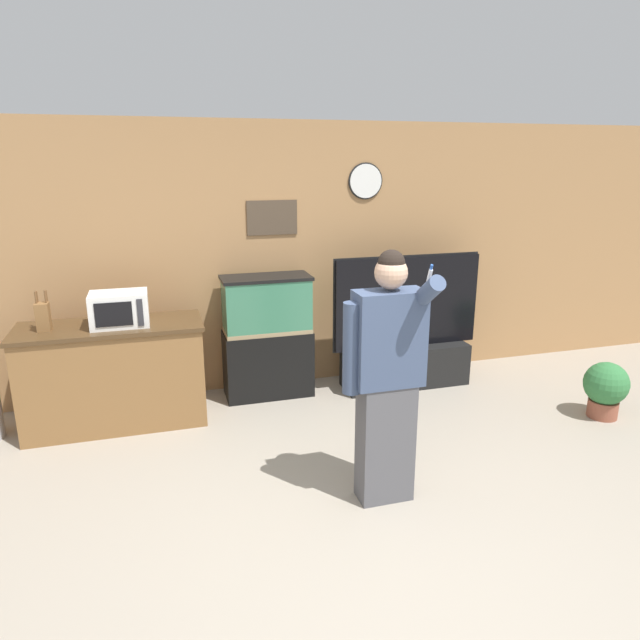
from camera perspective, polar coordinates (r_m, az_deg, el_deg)
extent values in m
plane|color=gray|center=(3.67, 6.37, -22.12)|extent=(18.00, 18.00, 0.00)
cube|color=#A87A4C|center=(5.66, -4.28, 6.17)|extent=(10.00, 0.06, 2.60)
cube|color=#4C3D2D|center=(5.56, -4.81, 10.17)|extent=(0.49, 0.02, 0.33)
cylinder|color=white|center=(5.80, 4.58, 13.68)|extent=(0.33, 0.03, 0.33)
cylinder|color=black|center=(5.80, 4.57, 13.68)|extent=(0.35, 0.01, 0.35)
cube|color=brown|center=(5.25, -19.85, -5.37)|extent=(1.48, 0.59, 0.87)
cube|color=#48321C|center=(5.11, -20.32, -0.65)|extent=(1.52, 0.63, 0.03)
cube|color=white|center=(5.03, -19.42, 1.05)|extent=(0.46, 0.33, 0.28)
cube|color=black|center=(4.87, -19.94, 0.53)|extent=(0.29, 0.01, 0.20)
cube|color=#2D2D33|center=(4.86, -17.54, 0.71)|extent=(0.05, 0.01, 0.23)
cube|color=brown|center=(5.12, -25.95, 0.29)|extent=(0.10, 0.12, 0.23)
cylinder|color=brown|center=(5.10, -26.56, 2.03)|extent=(0.02, 0.02, 0.10)
cylinder|color=brown|center=(5.09, -25.77, 2.12)|extent=(0.02, 0.02, 0.10)
cylinder|color=brown|center=(5.14, -26.47, 2.12)|extent=(0.02, 0.02, 0.09)
cylinder|color=brown|center=(5.13, -25.69, 2.19)|extent=(0.02, 0.02, 0.09)
cube|color=black|center=(5.60, -5.22, -4.31)|extent=(0.84, 0.40, 0.64)
cube|color=#937F5B|center=(5.50, -5.31, -0.96)|extent=(0.81, 0.39, 0.04)
cube|color=#387556|center=(5.43, -5.38, 1.58)|extent=(0.81, 0.38, 0.52)
cube|color=black|center=(5.37, -5.45, 4.23)|extent=(0.84, 0.40, 0.03)
cube|color=black|center=(5.91, 8.48, -4.48)|extent=(1.28, 0.40, 0.42)
cube|color=black|center=(5.72, 8.75, 1.77)|extent=(1.51, 0.05, 0.90)
cube|color=black|center=(5.74, 8.63, 1.84)|extent=(1.54, 0.01, 0.93)
cube|color=#515156|center=(3.94, 6.53, -12.02)|extent=(0.36, 0.20, 0.83)
cube|color=#3D4C6B|center=(3.65, 6.89, -1.85)|extent=(0.45, 0.22, 0.62)
sphere|color=tan|center=(3.55, 7.12, 4.73)|extent=(0.21, 0.21, 0.21)
sphere|color=black|center=(3.54, 7.15, 5.64)|extent=(0.17, 0.17, 0.17)
cylinder|color=#3D4C6B|center=(3.58, 3.21, -2.87)|extent=(0.12, 0.12, 0.59)
cylinder|color=#3D4C6B|center=(3.53, 10.62, 2.64)|extent=(0.11, 0.33, 0.27)
cylinder|color=white|center=(3.49, 10.86, 4.19)|extent=(0.02, 0.06, 0.11)
cylinder|color=#2856B2|center=(3.46, 11.06, 5.10)|extent=(0.02, 0.03, 0.05)
cylinder|color=brown|center=(5.78, 26.41, -7.93)|extent=(0.26, 0.26, 0.16)
sphere|color=#33753D|center=(5.70, 26.71, -5.69)|extent=(0.38, 0.38, 0.38)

